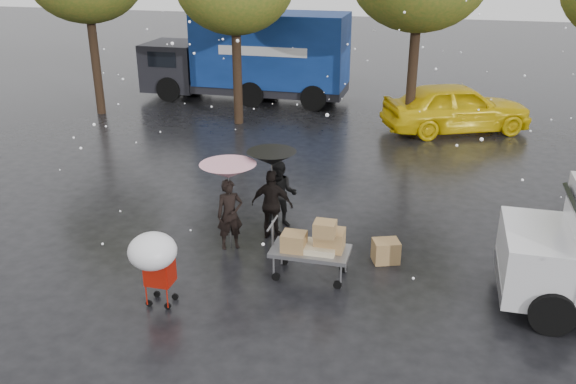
% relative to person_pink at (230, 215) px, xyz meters
% --- Properties ---
extents(ground, '(90.00, 90.00, 0.00)m').
position_rel_person_pink_xyz_m(ground, '(0.58, -0.78, -0.76)').
color(ground, black).
rests_on(ground, ground).
extents(person_pink, '(0.66, 0.59, 1.52)m').
position_rel_person_pink_xyz_m(person_pink, '(0.00, 0.00, 0.00)').
color(person_pink, black).
rests_on(person_pink, ground).
extents(person_middle, '(0.83, 0.69, 1.54)m').
position_rel_person_pink_xyz_m(person_middle, '(0.75, 1.30, 0.01)').
color(person_middle, black).
rests_on(person_middle, ground).
extents(person_black, '(0.92, 0.39, 1.57)m').
position_rel_person_pink_xyz_m(person_black, '(0.73, 0.68, 0.02)').
color(person_black, black).
rests_on(person_black, ground).
extents(umbrella_pink, '(1.16, 1.16, 1.89)m').
position_rel_person_pink_xyz_m(umbrella_pink, '(0.00, 0.00, 0.97)').
color(umbrella_pink, '#4C4C4C').
rests_on(umbrella_pink, ground).
extents(umbrella_black, '(1.05, 1.05, 1.99)m').
position_rel_person_pink_xyz_m(umbrella_black, '(0.73, 0.68, 1.08)').
color(umbrella_black, '#4C4C4C').
rests_on(umbrella_black, ground).
extents(vendor_cart, '(1.52, 0.80, 1.27)m').
position_rel_person_pink_xyz_m(vendor_cart, '(1.98, -0.78, -0.04)').
color(vendor_cart, slate).
rests_on(vendor_cart, ground).
extents(shopping_cart, '(0.84, 0.84, 1.46)m').
position_rel_person_pink_xyz_m(shopping_cart, '(-0.48, -2.53, 0.30)').
color(shopping_cart, '#B3180A').
rests_on(shopping_cart, ground).
extents(blue_truck, '(8.30, 2.60, 3.50)m').
position_rel_person_pink_xyz_m(blue_truck, '(-3.51, 12.71, 1.00)').
color(blue_truck, navy).
rests_on(blue_truck, ground).
extents(box_ground_near, '(0.63, 0.57, 0.46)m').
position_rel_person_pink_xyz_m(box_ground_near, '(3.26, 0.19, -0.53)').
color(box_ground_near, '#976642').
rests_on(box_ground_near, ground).
extents(box_ground_far, '(0.47, 0.38, 0.34)m').
position_rel_person_pink_xyz_m(box_ground_far, '(2.02, 0.46, -0.59)').
color(box_ground_far, '#976642').
rests_on(box_ground_far, ground).
extents(yellow_taxi, '(5.35, 3.86, 1.69)m').
position_rel_person_pink_xyz_m(yellow_taxi, '(4.60, 10.07, 0.08)').
color(yellow_taxi, yellow).
rests_on(yellow_taxi, ground).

